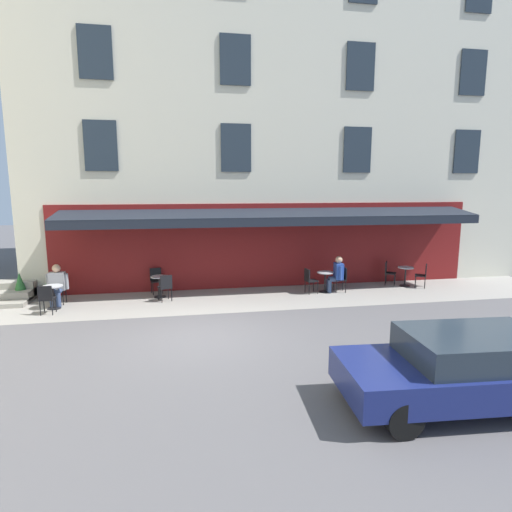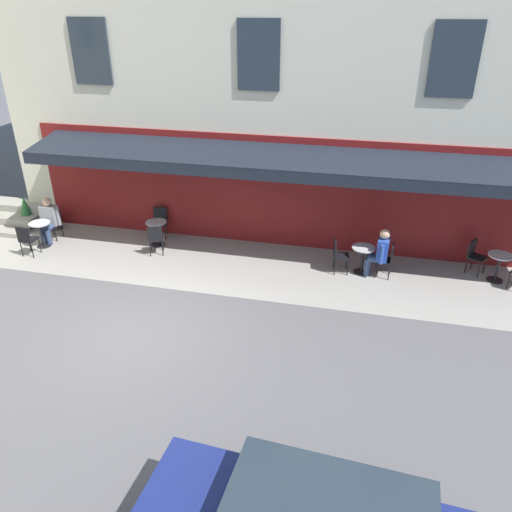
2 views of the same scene
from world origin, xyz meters
TOP-DOWN VIEW (x-y plane):
  - ground_plane at (0.00, 0.00)m, footprint 70.00×70.00m
  - sidewalk_cafe_terrace at (-3.25, -3.40)m, footprint 20.50×3.20m
  - back_alley_steps at (6.60, -4.59)m, footprint 2.40×1.75m
  - cafe_table_near_entrance at (4.40, -3.26)m, footprint 0.60×0.60m
  - cafe_chair_black_corner_left at (4.42, -2.62)m, footprint 0.41×0.41m
  - cafe_chair_black_by_window at (4.39, -3.89)m, footprint 0.41×0.41m
  - cafe_table_mid_terrace at (1.17, -4.09)m, footprint 0.60×0.60m
  - cafe_chair_black_corner_right at (0.95, -3.49)m, footprint 0.51×0.51m
  - cafe_chair_black_near_door at (1.32, -4.70)m, footprint 0.48×0.48m
  - cafe_table_streetside at (-8.12, -4.08)m, footprint 0.60×0.60m
  - cafe_chair_black_kerbside at (-7.59, -4.42)m, footprint 0.55×0.55m
  - cafe_table_far_end at (-4.74, -3.74)m, footprint 0.60×0.60m
  - cafe_chair_black_back_row at (-4.12, -3.64)m, footprint 0.46×0.46m
  - cafe_chair_black_facing_street at (-5.37, -3.67)m, footprint 0.44×0.44m
  - seated_patron_in_blue at (-5.16, -3.69)m, footprint 0.59×0.68m
  - seated_companion_in_grey at (4.39, -3.67)m, footprint 0.69×0.57m
  - potted_plant_entrance_right at (4.86, -4.46)m, footprint 0.47×0.47m
  - potted_plant_mid_terrace at (5.79, -4.50)m, footprint 0.41×0.41m

SIDE VIEW (x-z plane):
  - ground_plane at x=0.00m, z-range 0.00..0.00m
  - sidewalk_cafe_terrace at x=-3.25m, z-range 0.00..0.01m
  - back_alley_steps at x=6.60m, z-range -0.06..0.54m
  - potted_plant_entrance_right at x=4.86m, z-range -0.01..0.77m
  - potted_plant_mid_terrace at x=5.79m, z-range -0.01..0.97m
  - cafe_table_near_entrance at x=4.40m, z-range 0.12..0.87m
  - cafe_table_mid_terrace at x=1.17m, z-range 0.12..0.87m
  - cafe_table_streetside at x=-8.12m, z-range 0.12..0.87m
  - cafe_table_far_end at x=-4.74m, z-range 0.12..0.87m
  - cafe_chair_black_corner_left at x=4.42m, z-range 0.09..1.00m
  - cafe_chair_black_by_window at x=4.39m, z-range 0.09..1.00m
  - cafe_chair_black_corner_right at x=0.95m, z-range 0.09..1.00m
  - cafe_chair_black_near_door at x=1.32m, z-range 0.09..1.00m
  - cafe_chair_black_kerbside at x=-7.59m, z-range 0.09..1.00m
  - cafe_chair_black_back_row at x=-4.12m, z-range 0.09..1.00m
  - cafe_chair_black_facing_street at x=-5.37m, z-range 0.09..1.00m
  - seated_patron_in_blue at x=-5.16m, z-range 0.04..1.37m
  - seated_companion_in_grey at x=4.39m, z-range 0.04..1.38m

